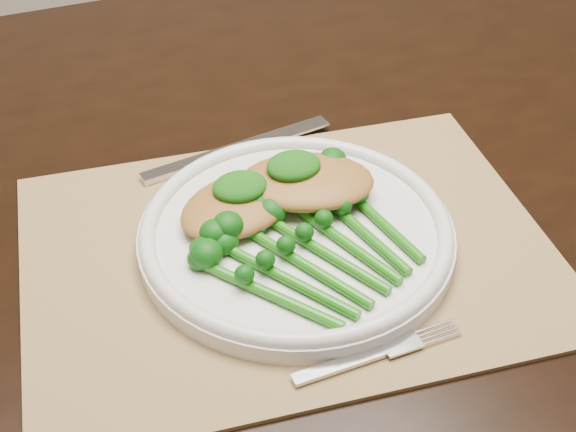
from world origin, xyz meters
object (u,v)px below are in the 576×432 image
object	(u,v)px
dining_table	(309,360)
placemat	(288,252)
chicken_fillet_left	(239,204)
broccolini_bundle	(323,251)
dinner_plate	(296,233)

from	to	relation	value
dining_table	placemat	bearing A→B (deg)	-120.49
chicken_fillet_left	broccolini_bundle	size ratio (longest dim) A/B	0.52
chicken_fillet_left	broccolini_bundle	world-z (taller)	same
dinner_plate	chicken_fillet_left	world-z (taller)	chicken_fillet_left
placemat	chicken_fillet_left	world-z (taller)	chicken_fillet_left
chicken_fillet_left	dining_table	bearing A→B (deg)	20.43
placemat	dinner_plate	size ratio (longest dim) A/B	1.65
chicken_fillet_left	broccolini_bundle	distance (m)	0.10
dinner_plate	broccolini_bundle	size ratio (longest dim) A/B	1.25
dining_table	broccolini_bundle	bearing A→B (deg)	-111.05
broccolini_bundle	chicken_fillet_left	bearing A→B (deg)	97.03
dining_table	placemat	distance (m)	0.42
placemat	broccolini_bundle	size ratio (longest dim) A/B	2.05
placemat	dinner_plate	bearing A→B (deg)	36.59
dinner_plate	chicken_fillet_left	size ratio (longest dim) A/B	2.40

